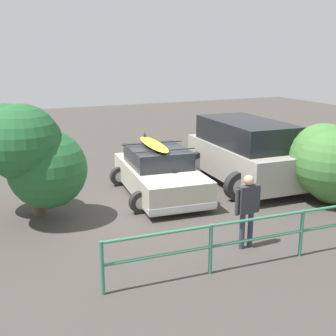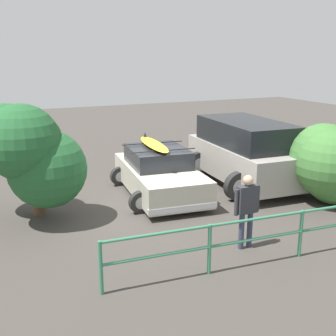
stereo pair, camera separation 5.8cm
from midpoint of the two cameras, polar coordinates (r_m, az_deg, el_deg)
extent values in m
cube|color=#423D38|center=(11.51, -2.06, -4.99)|extent=(44.00, 44.00, 0.02)
cube|color=#B7B29E|center=(12.13, -1.03, -1.33)|extent=(2.17, 4.16, 0.70)
cube|color=#23262B|center=(12.12, -1.27, 1.58)|extent=(1.75, 2.07, 0.50)
cube|color=silver|center=(10.45, 2.22, -5.45)|extent=(1.81, 0.28, 0.14)
cube|color=silver|center=(14.01, -3.44, -0.04)|extent=(1.81, 0.28, 0.14)
cylinder|color=black|center=(11.40, 5.21, -3.66)|extent=(0.58, 0.18, 0.58)
cylinder|color=#99999E|center=(11.40, 5.21, -3.66)|extent=(0.32, 0.19, 0.32)
cylinder|color=black|center=(10.83, -3.63, -4.65)|extent=(0.58, 0.18, 0.58)
cylinder|color=#99999E|center=(10.83, -3.63, -4.65)|extent=(0.32, 0.19, 0.32)
cylinder|color=black|center=(13.60, 1.04, -0.44)|extent=(0.58, 0.18, 0.58)
cylinder|color=#99999E|center=(13.60, 1.04, -0.44)|extent=(0.32, 0.19, 0.32)
cylinder|color=black|center=(13.13, -6.43, -1.12)|extent=(0.58, 0.18, 0.58)
cylinder|color=#99999E|center=(13.13, -6.43, -1.12)|extent=(0.32, 0.19, 0.32)
cylinder|color=black|center=(11.57, -0.50, 2.38)|extent=(1.86, 0.22, 0.03)
cylinder|color=black|center=(12.55, -2.00, 3.40)|extent=(1.86, 0.22, 0.03)
ellipsoid|color=yellow|center=(12.12, -1.80, 3.26)|extent=(0.71, 2.37, 0.09)
cone|color=black|center=(12.97, -2.99, 4.57)|extent=(0.10, 0.10, 0.14)
cube|color=#9E998E|center=(13.32, 10.47, 1.05)|extent=(2.15, 4.41, 0.99)
cube|color=black|center=(13.14, 10.66, 4.72)|extent=(1.95, 3.45, 0.75)
cylinder|color=black|center=(15.21, 6.07, 3.38)|extent=(0.74, 0.22, 0.73)
cylinder|color=black|center=(12.95, 17.09, -1.41)|extent=(0.82, 0.22, 0.82)
cylinder|color=#99999E|center=(12.95, 17.09, -1.41)|extent=(0.45, 0.23, 0.45)
cylinder|color=black|center=(11.87, 9.59, -2.45)|extent=(0.82, 0.22, 0.82)
cylinder|color=#99999E|center=(11.87, 9.59, -2.45)|extent=(0.45, 0.23, 0.45)
cylinder|color=black|center=(14.98, 11.04, 1.22)|extent=(0.82, 0.22, 0.82)
cylinder|color=#99999E|center=(14.98, 11.04, 1.22)|extent=(0.45, 0.23, 0.45)
cylinder|color=black|center=(14.05, 4.24, 0.53)|extent=(0.82, 0.22, 0.82)
cylinder|color=#99999E|center=(14.05, 4.24, 0.53)|extent=(0.45, 0.23, 0.45)
cylinder|color=#33384C|center=(9.14, 11.18, -8.14)|extent=(0.11, 0.11, 0.78)
cylinder|color=#33384C|center=(9.01, 10.10, -8.42)|extent=(0.11, 0.11, 0.78)
cube|color=#333338|center=(8.83, 10.86, -4.19)|extent=(0.47, 0.20, 0.59)
sphere|color=#D6A884|center=(8.70, 10.99, -1.63)|extent=(0.21, 0.21, 0.21)
cylinder|color=#333338|center=(8.99, 12.22, -4.05)|extent=(0.08, 0.08, 0.56)
cylinder|color=#333338|center=(8.68, 9.43, -4.63)|extent=(0.08, 0.08, 0.56)
cylinder|color=#387F5B|center=(8.94, 17.71, -8.46)|extent=(0.07, 0.07, 0.98)
cylinder|color=#387F5B|center=(7.93, 5.85, -10.90)|extent=(0.07, 0.07, 0.98)
cylinder|color=#387F5B|center=(7.35, -8.86, -13.24)|extent=(0.07, 0.07, 0.98)
cylinder|color=#387F5B|center=(8.76, 17.95, -5.68)|extent=(8.07, 0.63, 0.06)
cylinder|color=#387F5B|center=(8.92, 17.73, -8.17)|extent=(8.07, 0.63, 0.06)
cylinder|color=brown|center=(11.21, -16.93, -4.55)|extent=(0.33, 0.33, 0.61)
sphere|color=#235B2D|center=(11.16, -17.72, -0.15)|extent=(1.12, 1.12, 1.12)
sphere|color=#235B2D|center=(11.11, -20.95, 3.97)|extent=(1.65, 1.65, 1.65)
sphere|color=#235B2D|center=(10.17, -19.04, 3.32)|extent=(1.77, 1.77, 1.77)
sphere|color=#235B2D|center=(10.56, -17.01, 3.88)|extent=(1.12, 1.12, 1.12)
sphere|color=#235B2D|center=(10.41, -15.87, -0.12)|extent=(1.88, 1.88, 1.88)
sphere|color=#235B2D|center=(10.90, -18.41, 0.16)|extent=(1.11, 1.11, 1.11)
sphere|color=#427A38|center=(12.36, 20.37, 1.30)|extent=(1.90, 1.90, 1.90)
sphere|color=#427A38|center=(12.25, 21.93, -0.69)|extent=(1.70, 1.70, 1.70)
sphere|color=#427A38|center=(12.02, 21.14, 0.48)|extent=(1.84, 1.84, 1.84)
camera|label=1|loc=(0.03, -89.85, 0.04)|focal=45.00mm
camera|label=2|loc=(0.03, 90.15, -0.04)|focal=45.00mm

